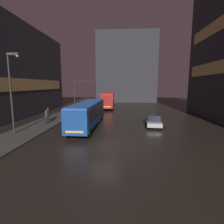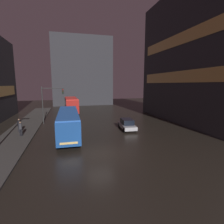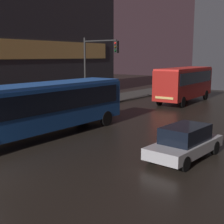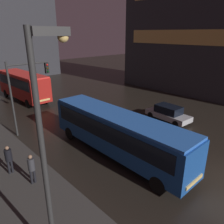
# 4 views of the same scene
# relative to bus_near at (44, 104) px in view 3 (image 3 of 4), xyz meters

# --- Properties ---
(sidewalk_left) EXTENTS (4.00, 48.00, 0.15)m
(sidewalk_left) POSITION_rel_bus_near_xyz_m (-6.23, 3.39, -1.82)
(sidewalk_left) COLOR #3D3A38
(sidewalk_left) RESTS_ON ground
(building_left_tower) EXTENTS (10.07, 24.37, 14.84)m
(building_left_tower) POSITION_rel_bus_near_xyz_m (-15.90, 9.21, 5.52)
(building_left_tower) COLOR #2D2D33
(building_left_tower) RESTS_ON ground
(bus_near) EXTENTS (2.54, 11.50, 3.07)m
(bus_near) POSITION_rel_bus_near_xyz_m (0.00, 0.00, 0.00)
(bus_near) COLOR #194793
(bus_near) RESTS_ON ground
(bus_far) EXTENTS (2.84, 9.33, 3.45)m
(bus_far) POSITION_rel_bus_near_xyz_m (0.81, 17.48, 0.23)
(bus_far) COLOR #AD1E19
(bus_far) RESTS_ON ground
(car_taxi) EXTENTS (2.05, 4.49, 1.52)m
(car_taxi) POSITION_rel_bus_near_xyz_m (8.12, 1.13, -1.12)
(car_taxi) COLOR #B7B7BC
(car_taxi) RESTS_ON ground
(pedestrian_near) EXTENTS (0.46, 0.46, 1.81)m
(pedestrian_near) POSITION_rel_bus_near_xyz_m (-6.26, 2.69, -0.65)
(pedestrian_near) COLOR black
(pedestrian_near) RESTS_ON sidewalk_left
(pedestrian_mid) EXTENTS (0.50, 0.50, 1.79)m
(pedestrian_mid) POSITION_rel_bus_near_xyz_m (-5.69, 0.87, -0.68)
(pedestrian_mid) COLOR black
(pedestrian_mid) RESTS_ON sidewalk_left
(traffic_light_main) EXTENTS (3.47, 0.35, 6.08)m
(traffic_light_main) POSITION_rel_bus_near_xyz_m (-2.70, 7.90, 2.24)
(traffic_light_main) COLOR #2D2D2D
(traffic_light_main) RESTS_ON ground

